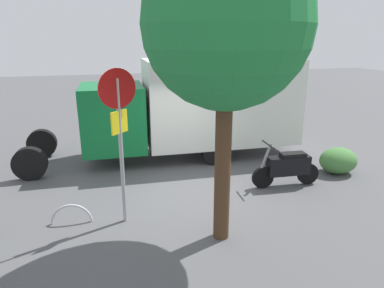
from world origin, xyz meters
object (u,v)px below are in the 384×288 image
(motorcycle, at_px, (288,167))
(stop_sign, at_px, (119,123))
(box_truck_near, at_px, (192,105))
(street_tree, at_px, (227,26))
(bike_rack_hoop, at_px, (72,223))

(motorcycle, xyz_separation_m, stop_sign, (4.18, 0.73, 1.58))
(box_truck_near, xyz_separation_m, street_tree, (0.75, 4.81, 2.19))
(box_truck_near, distance_m, bike_rack_hoop, 5.27)
(stop_sign, xyz_separation_m, street_tree, (-1.73, 1.09, 1.75))
(box_truck_near, height_order, motorcycle, box_truck_near)
(motorcycle, xyz_separation_m, bike_rack_hoop, (5.26, 0.52, -0.52))
(street_tree, relative_size, bike_rack_hoop, 6.21)
(motorcycle, relative_size, stop_sign, 0.58)
(motorcycle, relative_size, street_tree, 0.34)
(motorcycle, bearing_deg, bike_rack_hoop, 9.37)
(box_truck_near, xyz_separation_m, bike_rack_hoop, (3.55, 3.51, -1.67))
(stop_sign, height_order, street_tree, street_tree)
(bike_rack_hoop, bearing_deg, box_truck_near, -135.30)
(box_truck_near, bearing_deg, bike_rack_hoop, 46.63)
(box_truck_near, distance_m, stop_sign, 4.49)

